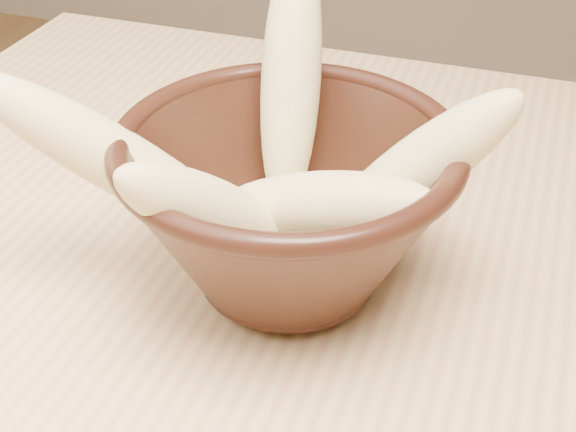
% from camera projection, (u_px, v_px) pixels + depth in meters
% --- Properties ---
extents(bowl, '(0.19, 0.19, 0.10)m').
position_uv_depth(bowl, '(288.00, 203.00, 0.45)').
color(bowl, black).
rests_on(bowl, table).
extents(milk_puddle, '(0.11, 0.11, 0.01)m').
position_uv_depth(milk_puddle, '(288.00, 240.00, 0.46)').
color(milk_puddle, '#F5E6C5').
rests_on(milk_puddle, bowl).
extents(banana_upright, '(0.06, 0.12, 0.15)m').
position_uv_depth(banana_upright, '(291.00, 77.00, 0.47)').
color(banana_upright, '#D1B97B').
rests_on(banana_upright, bowl).
extents(banana_left, '(0.16, 0.08, 0.13)m').
position_uv_depth(banana_left, '(114.00, 159.00, 0.43)').
color(banana_left, '#D1B97B').
rests_on(banana_left, bowl).
extents(banana_right, '(0.12, 0.06, 0.12)m').
position_uv_depth(banana_right, '(416.00, 170.00, 0.42)').
color(banana_right, '#D1B97B').
rests_on(banana_right, bowl).
extents(banana_across, '(0.14, 0.05, 0.07)m').
position_uv_depth(banana_across, '(321.00, 205.00, 0.42)').
color(banana_across, '#D1B97B').
rests_on(banana_across, bowl).
extents(banana_front, '(0.10, 0.12, 0.11)m').
position_uv_depth(banana_front, '(215.00, 214.00, 0.40)').
color(banana_front, '#D1B97B').
rests_on(banana_front, bowl).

